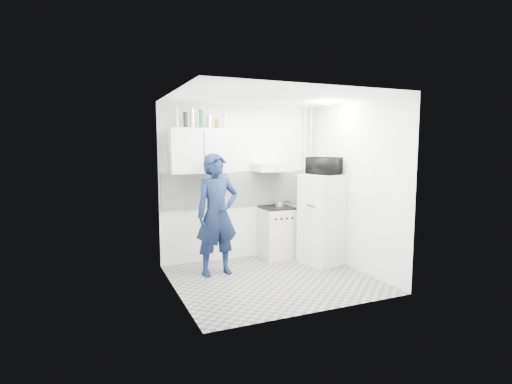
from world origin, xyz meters
name	(u,v)px	position (x,y,z in m)	size (l,w,h in m)	color
floor	(273,279)	(0.00, 0.00, 0.00)	(2.80, 2.80, 0.00)	gray
ceiling	(274,97)	(0.00, 0.00, 2.60)	(2.80, 2.80, 0.00)	white
wall_back	(242,183)	(0.00, 1.25, 1.30)	(2.80, 2.80, 0.00)	white
wall_left	(175,195)	(-1.40, 0.00, 1.30)	(2.60, 2.60, 0.00)	white
wall_right	(355,186)	(1.40, 0.00, 1.30)	(2.60, 2.60, 0.00)	white
person	(217,215)	(-0.67, 0.54, 0.91)	(0.66, 0.44, 1.82)	black
stove	(277,233)	(0.55, 1.00, 0.43)	(0.54, 0.54, 0.86)	beige
fridge	(323,219)	(1.10, 0.41, 0.73)	(0.61, 0.61, 1.47)	silver
stove_top	(277,208)	(0.55, 1.00, 0.87)	(0.51, 0.51, 0.03)	black
saucepan	(280,204)	(0.62, 1.03, 0.93)	(0.16, 0.16, 0.09)	silver
microwave	(324,166)	(1.10, 0.41, 1.61)	(0.34, 0.51, 0.28)	black
bottle_a	(176,117)	(-1.13, 1.07, 2.36)	(0.08, 0.08, 0.32)	#B2B7BC
bottle_b	(185,120)	(-0.99, 1.07, 2.32)	(0.06, 0.06, 0.25)	black
bottle_c	(192,118)	(-0.88, 1.07, 2.35)	(0.07, 0.07, 0.30)	silver
bottle_d	(201,119)	(-0.74, 1.07, 2.34)	(0.06, 0.06, 0.29)	#144C1E
canister_a	(209,122)	(-0.61, 1.07, 2.30)	(0.08, 0.08, 0.20)	silver
canister_b	(217,124)	(-0.48, 1.07, 2.28)	(0.08, 0.08, 0.15)	brown
bottle_e	(225,120)	(-0.35, 1.07, 2.33)	(0.07, 0.07, 0.26)	#B2B7BC
upper_cabinet	(201,151)	(-0.75, 1.07, 1.85)	(1.00, 0.35, 0.70)	silver
range_hood	(272,167)	(0.45, 1.00, 1.57)	(0.60, 0.50, 0.14)	beige
backsplash	(242,189)	(0.00, 1.24, 1.20)	(2.74, 0.03, 0.60)	white
pipe_a	(310,181)	(1.30, 1.17, 1.30)	(0.05, 0.05, 2.60)	beige
pipe_b	(304,181)	(1.18, 1.17, 1.30)	(0.04, 0.04, 2.60)	beige
ceiling_spot_fixture	(327,103)	(1.00, 0.20, 2.57)	(0.10, 0.10, 0.02)	white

